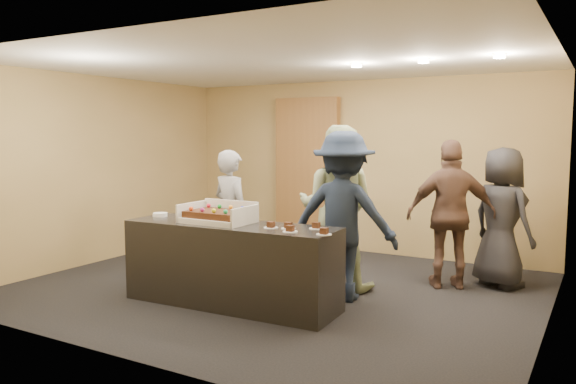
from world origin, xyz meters
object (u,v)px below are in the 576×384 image
Objects in this scene: person_sage_man at (336,208)px; person_dark_suit at (502,218)px; sheet_cake at (218,214)px; person_brown_extra at (451,214)px; serving_counter at (231,264)px; person_navy_man at (343,216)px; storage_cabinet at (307,173)px; plate_stack at (160,215)px; person_server_grey at (231,215)px; cake_box at (219,218)px.

person_sage_man reaches higher than person_dark_suit.
sheet_cake is 2.81m from person_brown_extra.
serving_counter is 3.74× the size of sheet_cake.
person_navy_man is 2.05m from person_dark_suit.
person_sage_man is at bearing -54.12° from storage_cabinet.
storage_cabinet reaches higher than plate_stack.
person_dark_suit is (3.47, 2.22, -0.07)m from plate_stack.
serving_counter is at bearing 30.51° from person_navy_man.
sheet_cake is 0.39× the size of person_server_grey.
plate_stack is (-1.04, 0.03, 0.47)m from serving_counter.
sheet_cake is at bearing 177.52° from serving_counter.
plate_stack is at bearing 11.74° from person_navy_man.
person_navy_man is 1.05× the size of person_brown_extra.
person_server_grey is at bearing 122.82° from serving_counter.
sheet_cake is (0.61, -3.25, -0.23)m from storage_cabinet.
plate_stack is at bearing 6.63° from person_brown_extra.
person_dark_suit is at bearing 40.49° from cake_box.
cake_box reaches higher than serving_counter.
serving_counter is 1.26× the size of person_navy_man.
person_server_grey is at bearing 56.62° from person_dark_suit.
serving_counter is 1.18m from person_server_grey.
sheet_cake is at bearing 16.58° from person_brown_extra.
cake_box is at bearing 134.45° from person_server_grey.
cake_box is (-0.18, 0.03, 0.50)m from serving_counter.
person_sage_man reaches higher than cake_box.
person_navy_man is (2.01, 0.78, 0.03)m from plate_stack.
person_sage_man reaches higher than sheet_cake.
storage_cabinet reaches higher than serving_counter.
storage_cabinet is 3.03m from person_brown_extra.
person_navy_man is (1.14, 0.78, 0.00)m from cake_box.
storage_cabinet is at bearing -63.97° from person_navy_man.
sheet_cake is 0.36× the size of person_brown_extra.
person_server_grey is (-0.47, 0.91, -0.16)m from sheet_cake.
cake_box is at bearing 24.90° from person_navy_man.
person_sage_man is at bearing -65.29° from person_navy_man.
storage_cabinet is at bearing 101.07° from serving_counter.
serving_counter is 1.44× the size of person_server_grey.
person_brown_extra reaches higher than plate_stack.
person_sage_man is (1.75, 1.16, 0.07)m from plate_stack.
person_dark_suit is at bearing 32.64° from plate_stack.
plate_stack is 0.10× the size of person_dark_suit.
person_navy_man reaches higher than person_server_grey.
person_brown_extra is at bearing -140.78° from person_navy_man.
person_sage_man is at bearing 64.70° from person_dark_suit.
person_dark_suit is (3.07, 1.34, 0.02)m from person_server_grey.
plate_stack is at bearing 179.98° from cake_box.
plate_stack is 0.09× the size of person_brown_extra.
person_navy_man is (1.61, -0.10, 0.12)m from person_server_grey.
storage_cabinet is at bearing 15.80° from person_dark_suit.
person_sage_man is (0.88, 1.19, -0.01)m from sheet_cake.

